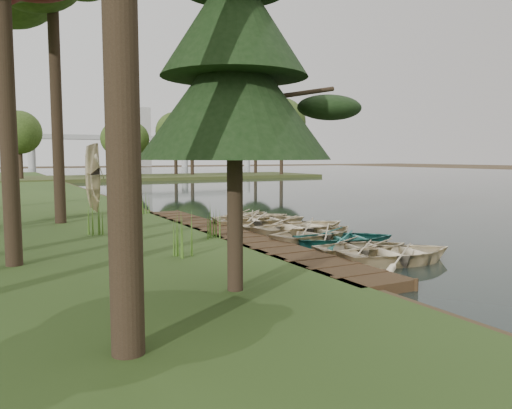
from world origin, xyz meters
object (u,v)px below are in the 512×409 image
rowboat_2 (345,236)px  pine_tree (234,54)px  boardwalk (232,237)px  rowboat_0 (399,250)px  rowboat_1 (363,245)px  stored_rowboat (96,206)px

rowboat_2 → pine_tree: size_ratio=0.43×
boardwalk → rowboat_0: rowboat_0 is taller
rowboat_1 → pine_tree: pine_tree is taller
rowboat_0 → rowboat_2: 2.68m
rowboat_2 → pine_tree: (-5.89, -3.93, 4.60)m
boardwalk → rowboat_1: rowboat_1 is taller
boardwalk → rowboat_2: bearing=-47.2°
stored_rowboat → pine_tree: bearing=178.7°
rowboat_0 → rowboat_2: (0.23, 2.67, -0.01)m
rowboat_1 → pine_tree: 7.60m
rowboat_0 → rowboat_2: bearing=3.1°
boardwalk → pine_tree: 8.99m
boardwalk → pine_tree: (-3.15, -6.89, 4.84)m
rowboat_2 → pine_tree: bearing=139.5°
boardwalk → rowboat_0: (2.51, -5.64, 0.26)m
boardwalk → stored_rowboat: size_ratio=4.78×
rowboat_2 → boardwalk: bearing=58.6°
pine_tree → rowboat_2: bearing=33.7°
stored_rowboat → pine_tree: (-0.08, -15.61, 4.35)m
rowboat_0 → pine_tree: 7.39m
rowboat_1 → pine_tree: size_ratio=0.39×
pine_tree → rowboat_1: bearing=25.0°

